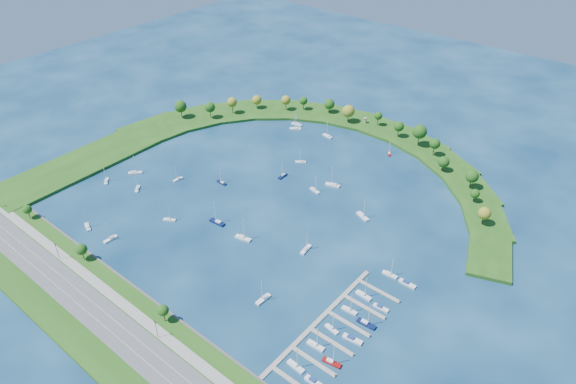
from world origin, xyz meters
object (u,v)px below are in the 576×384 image
Objects in this scene: moored_boat_16 at (169,219)px; moored_boat_11 at (296,128)px; moored_boat_18 at (263,299)px; moored_boat_20 at (137,188)px; moored_boat_9 at (178,179)px; moored_boat_15 at (315,190)px; moored_boat_2 at (88,226)px; moored_boat_8 at (135,172)px; docked_boat_4 at (332,328)px; docked_boat_8 at (364,295)px; docked_boat_9 at (381,308)px; moored_boat_19 at (110,239)px; docked_boat_10 at (390,274)px; moored_boat_1 at (297,124)px; docked_boat_5 at (352,339)px; moored_boat_5 at (106,181)px; moored_boat_13 at (363,216)px; docked_boat_6 at (349,310)px; moored_boat_7 at (306,249)px; docked_boat_7 at (366,323)px; docked_boat_11 at (407,283)px; docked_boat_0 at (296,366)px; moored_boat_14 at (333,185)px; moored_boat_3 at (243,238)px; moored_boat_10 at (301,161)px; docked_boat_1 at (314,382)px; dock_system at (332,328)px; moored_boat_12 at (217,222)px; moored_boat_4 at (328,136)px; harbor_tower at (365,120)px; moored_boat_17 at (389,153)px; moored_boat_0 at (222,182)px; moored_boat_6 at (283,176)px; docked_boat_2 at (316,345)px.

moored_boat_11 is at bearing 63.40° from moored_boat_16.
moored_boat_18 is at bearing -40.51° from moored_boat_16.
moored_boat_9 is at bearing -67.46° from moored_boat_20.
moored_boat_11 is 1.11× the size of moored_boat_15.
moored_boat_8 is at bearing -42.78° from moored_boat_2.
docked_boat_4 is 0.85× the size of docked_boat_8.
moored_boat_19 is at bearing -162.47° from docked_boat_9.
moored_boat_16 is 127.99m from docked_boat_10.
docked_boat_4 is at bearing 126.06° from moored_boat_1.
docked_boat_4 reaches higher than docked_boat_5.
moored_boat_13 is at bearing -112.43° from moored_boat_5.
moored_boat_7 is at bearing 149.69° from docked_boat_6.
docked_boat_7 is 1.50× the size of docked_boat_11.
moored_boat_1 reaches higher than docked_boat_0.
moored_boat_14 reaches higher than moored_boat_18.
moored_boat_10 is at bearing 95.31° from moored_boat_3.
moored_boat_7 is at bearing 95.39° from moored_boat_9.
docked_boat_1 is (77.05, -121.39, -0.31)m from moored_boat_14.
moored_boat_20 is (-158.40, 12.39, 0.53)m from dock_system.
moored_boat_14 is 1.59× the size of docked_boat_1.
moored_boat_12 is at bearing -165.51° from docked_boat_11.
moored_boat_14 is (40.45, -50.21, 0.05)m from moored_boat_4.
moored_boat_18 reaches higher than docked_boat_11.
docked_boat_7 is (146.59, -132.63, 0.03)m from moored_boat_1.
moored_boat_15 reaches higher than moored_boat_9.
harbor_tower is 178.79m from docked_boat_8.
moored_boat_17 is (-25.08, 72.69, -0.11)m from moored_boat_13.
docked_boat_9 is (140.55, 51.21, -0.32)m from moored_boat_19.
docked_boat_7 is (140.57, 38.56, 0.05)m from moored_boat_19.
dock_system is 5.94× the size of moored_boat_13.
moored_boat_18 is at bearing -148.48° from docked_boat_9.
moored_boat_13 is at bearing 43.99° from moored_boat_3.
moored_boat_12 is at bearing 1.82° from moored_boat_16.
moored_boat_17 is 0.83× the size of moored_boat_19.
moored_boat_18 is 1.11× the size of docked_boat_6.
moored_boat_0 is 84.19m from moored_boat_2.
moored_boat_14 is (31.29, 11.93, 0.07)m from moored_boat_6.
moored_boat_0 is 0.89× the size of docked_boat_2.
moored_boat_6 is 0.93× the size of docked_boat_2.
docked_boat_8 is at bearing 178.38° from moored_boat_12.
moored_boat_20 is (-35.66, -38.59, 0.01)m from moored_boat_0.
moored_boat_10 is at bearing 97.39° from moored_boat_11.
moored_boat_12 is 135.32m from moored_boat_17.
moored_boat_15 is 1.00× the size of docked_boat_6.
docked_boat_7 is at bearing -132.68° from moored_boat_20.
moored_boat_11 is at bearing 170.22° from moored_boat_13.
moored_boat_14 reaches higher than docked_boat_7.
moored_boat_0 is 1.22× the size of docked_boat_11.
docked_boat_0 is (0.22, -26.67, 0.57)m from dock_system.
moored_boat_8 is at bearing -175.61° from docked_boat_10.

